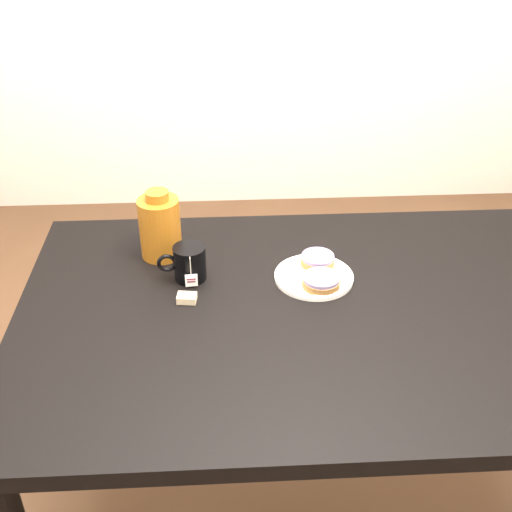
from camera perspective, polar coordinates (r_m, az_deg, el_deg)
The scene contains 8 objects.
ground_plane at distance 2.05m, azimuth 4.23°, elevation -21.60°, with size 4.00×4.00×0.00m, color brown.
table at distance 1.56m, azimuth 5.21°, elevation -7.02°, with size 1.40×0.90×0.75m.
plate at distance 1.60m, azimuth 5.17°, elevation -1.79°, with size 0.20×0.20×0.01m.
bagel_back at distance 1.63m, azimuth 5.50°, elevation -0.35°, with size 0.12×0.12×0.03m.
bagel_front at distance 1.55m, azimuth 5.80°, elevation -2.25°, with size 0.13×0.13×0.03m.
mug at distance 1.58m, azimuth -5.98°, elevation -0.59°, with size 0.12×0.09×0.09m.
teabag_pouch at distance 1.52m, azimuth -6.17°, elevation -3.74°, with size 0.04×0.03×0.02m, color #C6B793.
bagel_package at distance 1.67m, azimuth -8.54°, elevation 2.60°, with size 0.11×0.11×0.18m.
Camera 1 is at (-0.21, -1.19, 1.65)m, focal length 45.00 mm.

